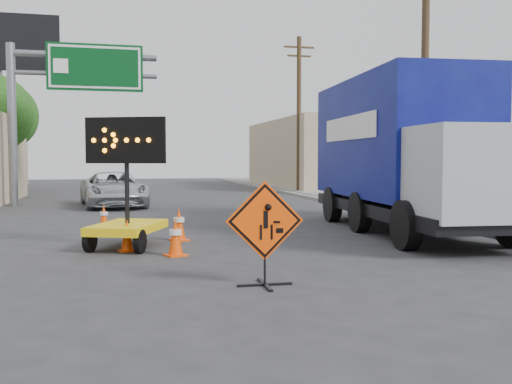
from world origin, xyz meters
name	(u,v)px	position (x,y,z in m)	size (l,w,h in m)	color
ground	(277,300)	(0.00, 0.00, 0.00)	(100.00, 100.00, 0.00)	#2D2D30
curb_right	(345,204)	(7.20, 15.00, 0.06)	(0.40, 60.00, 0.12)	gray
sidewalk_right	(394,203)	(9.50, 15.00, 0.07)	(4.00, 60.00, 0.15)	gray
building_right_far	(340,154)	(13.00, 30.00, 2.30)	(10.00, 14.00, 4.60)	#C0AD8A
highway_gantry	(63,86)	(-4.43, 17.96, 5.07)	(6.18, 0.38, 6.90)	slate
billboard	(0,60)	(-8.35, 25.87, 7.35)	(6.10, 0.54, 9.85)	slate
utility_pole_near	(425,80)	(8.00, 10.00, 4.68)	(1.80, 0.26, 9.00)	#4A3720
utility_pole_far	(299,112)	(8.00, 24.00, 4.68)	(1.80, 0.26, 9.00)	#4A3720
tree_left_far	(4,116)	(-9.00, 30.00, 4.60)	(4.10, 4.10, 6.66)	#4A3720
construction_sign	(265,231)	(0.05, 0.90, 0.87)	(1.25, 0.88, 1.65)	black
arrow_board	(127,219)	(-1.99, 5.34, 0.65)	(1.93, 2.36, 2.92)	yellow
pickup_truck	(113,189)	(-2.41, 16.77, 0.73)	(2.42, 5.24, 1.46)	silver
box_truck	(404,162)	(5.42, 6.50, 1.92)	(3.43, 9.10, 4.23)	black
cone_a	(176,237)	(-1.05, 4.00, 0.39)	(0.50, 0.50, 0.78)	#FF4905
cone_b	(127,235)	(-2.01, 4.84, 0.35)	(0.43, 0.43, 0.69)	#FF4905
cone_c	(179,224)	(-0.76, 6.19, 0.40)	(0.51, 0.51, 0.81)	#FF4905
cone_d	(104,217)	(-2.60, 9.04, 0.34)	(0.46, 0.46, 0.69)	#FF4905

